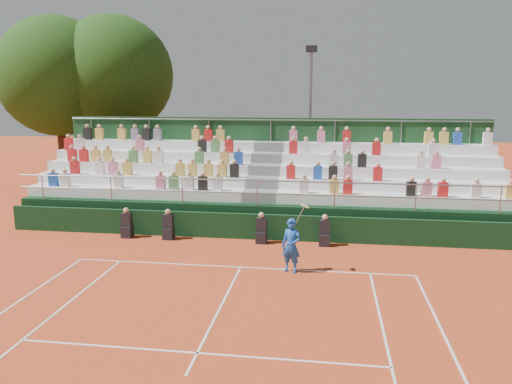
# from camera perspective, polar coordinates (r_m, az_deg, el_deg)

# --- Properties ---
(ground) EXTENTS (90.00, 90.00, 0.00)m
(ground) POSITION_cam_1_polar(r_m,az_deg,el_deg) (16.34, -1.76, -8.60)
(ground) COLOR #C54620
(ground) RESTS_ON ground
(courtside_wall) EXTENTS (20.00, 0.15, 1.00)m
(courtside_wall) POSITION_cam_1_polar(r_m,az_deg,el_deg) (19.20, -0.13, -3.98)
(courtside_wall) COLOR black
(courtside_wall) RESTS_ON ground
(line_officials) EXTENTS (8.04, 0.40, 1.19)m
(line_officials) POSITION_cam_1_polar(r_m,az_deg,el_deg) (19.01, -4.30, -4.24)
(line_officials) COLOR black
(line_officials) RESTS_ON ground
(grandstand) EXTENTS (20.00, 5.20, 4.40)m
(grandstand) POSITION_cam_1_polar(r_m,az_deg,el_deg) (22.19, 1.03, -0.36)
(grandstand) COLOR black
(grandstand) RESTS_ON ground
(tennis_player) EXTENTS (0.89, 0.59, 2.22)m
(tennis_player) POSITION_cam_1_polar(r_m,az_deg,el_deg) (15.70, 4.06, -6.12)
(tennis_player) COLOR #1752B3
(tennis_player) RESTS_ON ground
(tree_west) EXTENTS (6.84, 6.84, 9.90)m
(tree_west) POSITION_cam_1_polar(r_m,az_deg,el_deg) (31.69, -21.75, 12.15)
(tree_west) COLOR #351F13
(tree_west) RESTS_ON ground
(tree_east) EXTENTS (6.89, 6.89, 10.03)m
(tree_east) POSITION_cam_1_polar(r_m,az_deg,el_deg) (31.20, -15.92, 12.72)
(tree_east) COLOR #351F13
(tree_east) RESTS_ON ground
(floodlight_mast) EXTENTS (0.60, 0.25, 7.98)m
(floodlight_mast) POSITION_cam_1_polar(r_m,az_deg,el_deg) (27.18, 6.22, 9.33)
(floodlight_mast) COLOR gray
(floodlight_mast) RESTS_ON ground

